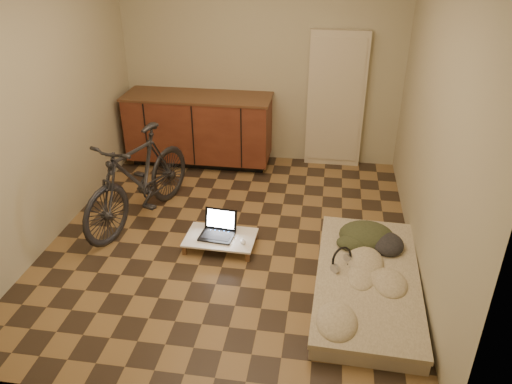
# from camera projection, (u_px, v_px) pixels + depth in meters

# --- Properties ---
(room_shell) EXTENTS (3.50, 4.00, 2.60)m
(room_shell) POSITION_uv_depth(u_px,v_px,m) (229.00, 114.00, 4.40)
(room_shell) COLOR brown
(room_shell) RESTS_ON ground
(cabinets) EXTENTS (1.84, 0.62, 0.91)m
(cabinets) POSITION_uv_depth(u_px,v_px,m) (199.00, 129.00, 6.37)
(cabinets) COLOR black
(cabinets) RESTS_ON ground
(appliance_panel) EXTENTS (0.70, 0.10, 1.70)m
(appliance_panel) POSITION_uv_depth(u_px,v_px,m) (336.00, 101.00, 6.17)
(appliance_panel) COLOR beige
(appliance_panel) RESTS_ON ground
(bicycle) EXTENTS (1.00, 1.75, 1.09)m
(bicycle) POSITION_uv_depth(u_px,v_px,m) (138.00, 174.00, 5.06)
(bicycle) COLOR black
(bicycle) RESTS_ON ground
(futon) EXTENTS (0.92, 1.82, 0.15)m
(futon) POSITION_uv_depth(u_px,v_px,m) (367.00, 282.00, 4.27)
(futon) COLOR #AEA18B
(futon) RESTS_ON ground
(clothing_pile) EXTENTS (0.55, 0.47, 0.22)m
(clothing_pile) POSITION_uv_depth(u_px,v_px,m) (372.00, 232.00, 4.62)
(clothing_pile) COLOR #303720
(clothing_pile) RESTS_ON futon
(headphones) EXTENTS (0.34, 0.34, 0.17)m
(headphones) POSITION_uv_depth(u_px,v_px,m) (342.00, 258.00, 4.30)
(headphones) COLOR black
(headphones) RESTS_ON futon
(lap_desk) EXTENTS (0.69, 0.46, 0.11)m
(lap_desk) POSITION_uv_depth(u_px,v_px,m) (221.00, 238.00, 4.83)
(lap_desk) COLOR brown
(lap_desk) RESTS_ON ground
(laptop) EXTENTS (0.35, 0.32, 0.22)m
(laptop) POSITION_uv_depth(u_px,v_px,m) (218.00, 230.00, 4.84)
(laptop) COLOR black
(laptop) RESTS_ON lap_desk
(mouse) EXTENTS (0.08, 0.10, 0.03)m
(mouse) POSITION_uv_depth(u_px,v_px,m) (243.00, 242.00, 4.72)
(mouse) COLOR white
(mouse) RESTS_ON lap_desk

